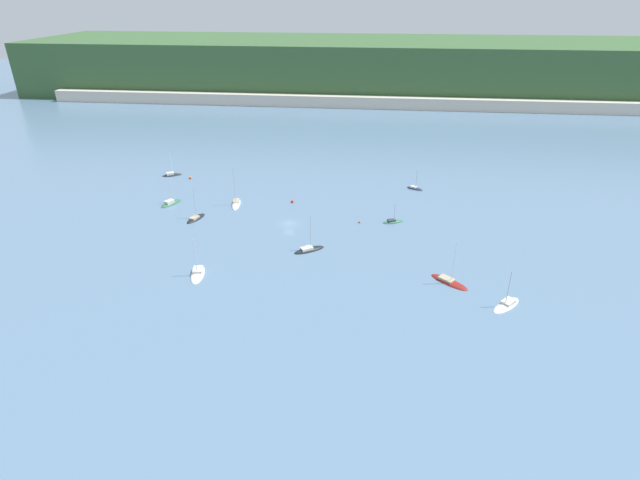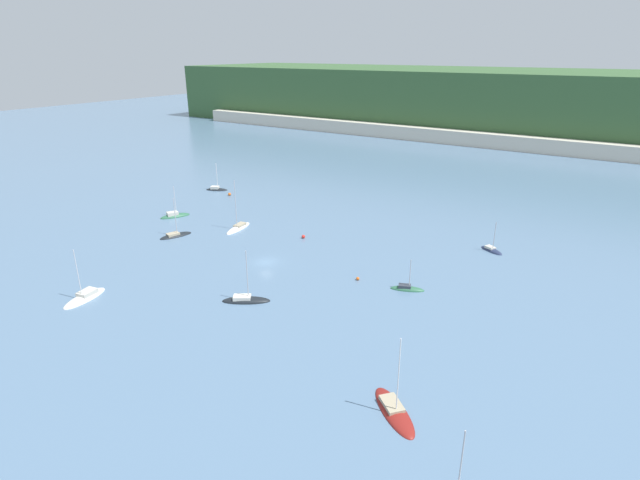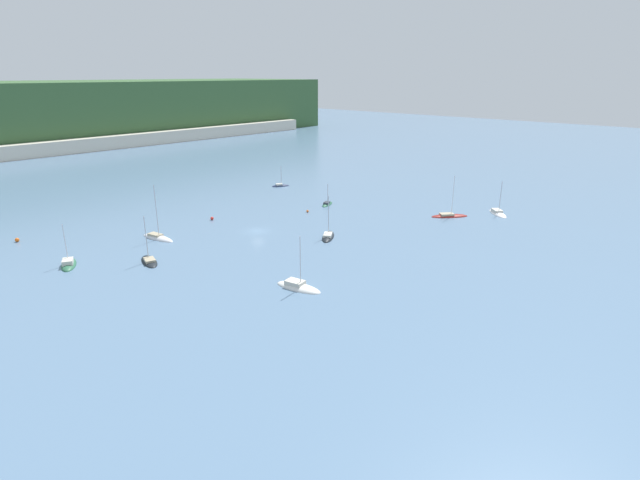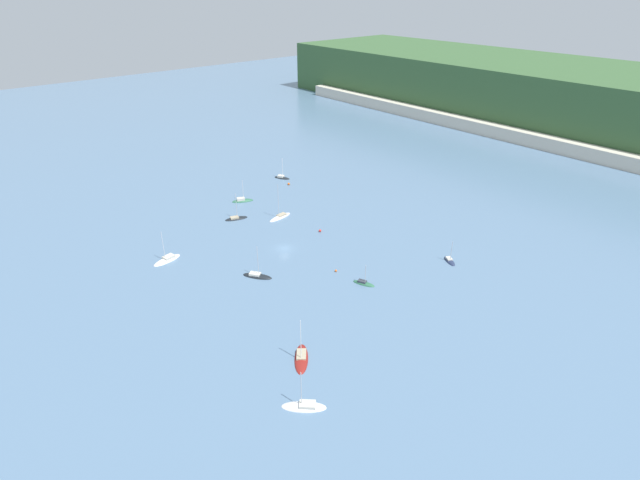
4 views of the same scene
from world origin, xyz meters
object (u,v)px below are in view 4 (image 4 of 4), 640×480
Objects in this scene: sailboat_3 at (242,201)px; sailboat_8 at (304,407)px; mooring_buoy_0 at (289,184)px; mooring_buoy_1 at (336,271)px; sailboat_4 at (449,261)px; sailboat_5 at (280,217)px; mooring_buoy_2 at (320,231)px; sailboat_6 at (236,219)px; sailboat_0 at (301,359)px; sailboat_1 at (282,178)px; sailboat_2 at (257,276)px; sailboat_9 at (364,284)px; sailboat_7 at (167,260)px.

sailboat_8 reaches higher than sailboat_3.
mooring_buoy_1 is at bearing -26.34° from mooring_buoy_0.
sailboat_4 is 0.56× the size of sailboat_5.
mooring_buoy_0 reaches higher than mooring_buoy_2.
sailboat_6 is (-59.62, -28.96, 0.00)m from sailboat_4.
sailboat_5 is (-55.59, 36.16, 0.00)m from sailboat_0.
sailboat_5 is at bearing -132.48° from sailboat_4.
sailboat_6 is 80.75m from sailboat_8.
sailboat_8 is 68.36m from mooring_buoy_2.
sailboat_1 is 37.65m from sailboat_6.
sailboat_2 is 29.67m from mooring_buoy_2.
sailboat_3 is at bearing -72.95° from sailboat_8.
sailboat_4 is at bearing 22.62° from mooring_buoy_2.
sailboat_9 is at bearing 8.10° from sailboat_2.
sailboat_3 is 21.03m from mooring_buoy_0.
sailboat_7 is 15.95× the size of mooring_buoy_1.
sailboat_5 is 27.81m from mooring_buoy_0.
sailboat_2 reaches higher than mooring_buoy_1.
sailboat_1 is at bearing 104.03° from sailboat_2.
sailboat_6 is (10.49, -9.12, -0.04)m from sailboat_3.
sailboat_6 is 1.50× the size of sailboat_9.
sailboat_2 is 35.54m from sailboat_6.
sailboat_0 is 17.61× the size of mooring_buoy_1.
sailboat_3 is 0.68× the size of sailboat_5.
sailboat_6 is (-8.16, -11.06, -0.00)m from sailboat_5.
mooring_buoy_2 is (-8.59, 28.40, 0.29)m from sailboat_2.
sailboat_8 is at bearing -57.81° from sailboat_2.
sailboat_0 reaches higher than sailboat_9.
sailboat_9 reaches higher than mooring_buoy_2.
sailboat_5 reaches higher than mooring_buoy_1.
sailboat_3 reaches higher than mooring_buoy_0.
sailboat_5 is 13.75m from sailboat_6.
sailboat_7 is at bearing -124.69° from sailboat_3.
sailboat_6 reaches higher than mooring_buoy_1.
sailboat_8 is (10.13, -7.48, 0.02)m from sailboat_0.
mooring_buoy_0 is (-1.64, 20.96, 0.29)m from sailboat_3.
sailboat_5 is (27.43, -21.28, -0.04)m from sailboat_1.
sailboat_0 is 30.95m from sailboat_9.
mooring_buoy_1 is (54.26, -6.72, 0.16)m from sailboat_3.
sailboat_0 is 0.87× the size of sailboat_5.
mooring_buoy_1 is at bearing -68.86° from sailboat_6.
mooring_buoy_2 is at bearing -48.39° from sailboat_1.
mooring_buoy_1 is at bearing 166.85° from sailboat_9.
sailboat_0 is at bearing -53.99° from mooring_buoy_1.
sailboat_2 reaches higher than sailboat_3.
sailboat_0 reaches higher than mooring_buoy_2.
sailboat_3 is (-43.02, 23.42, 0.03)m from sailboat_2.
sailboat_5 is 1.28× the size of sailboat_7.
sailboat_4 is at bearing -47.89° from sailboat_3.
sailboat_4 is 1.12× the size of sailboat_9.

